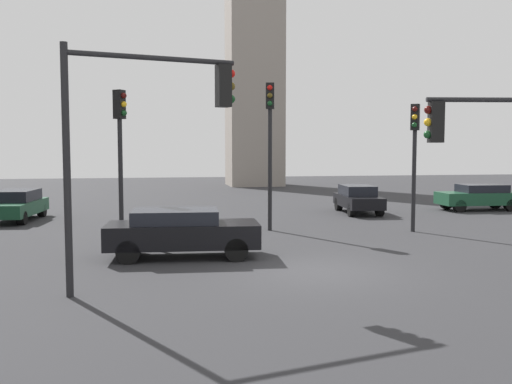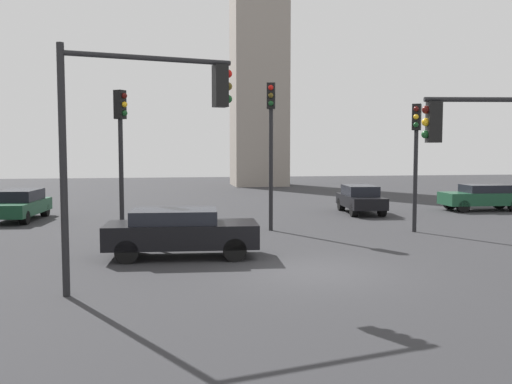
# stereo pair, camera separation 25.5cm
# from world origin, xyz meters

# --- Properties ---
(ground_plane) EXTENTS (98.73, 98.73, 0.00)m
(ground_plane) POSITION_xyz_m (0.00, 0.00, 0.00)
(ground_plane) COLOR #2D2D30
(traffic_light_0) EXTENTS (3.88, 1.13, 5.49)m
(traffic_light_0) POSITION_xyz_m (-4.29, -1.08, 3.96)
(traffic_light_0) COLOR black
(traffic_light_0) RESTS_ON ground_plane
(traffic_light_1) EXTENTS (0.39, 0.49, 5.77)m
(traffic_light_1) POSITION_xyz_m (0.33, 7.51, 3.99)
(traffic_light_1) COLOR black
(traffic_light_1) RESTS_ON ground_plane
(traffic_light_2) EXTENTS (0.44, 0.49, 4.94)m
(traffic_light_2) POSITION_xyz_m (5.76, 6.20, 3.45)
(traffic_light_2) COLOR black
(traffic_light_2) RESTS_ON ground_plane
(traffic_light_3) EXTENTS (3.17, 0.63, 4.73)m
(traffic_light_3) POSITION_xyz_m (4.01, -1.42, 3.33)
(traffic_light_3) COLOR black
(traffic_light_3) RESTS_ON ground_plane
(traffic_light_4) EXTENTS (0.48, 0.45, 5.26)m
(traffic_light_4) POSITION_xyz_m (-5.29, 6.16, 3.66)
(traffic_light_4) COLOR black
(traffic_light_4) RESTS_ON ground_plane
(car_0) EXTENTS (2.12, 4.44, 1.37)m
(car_0) POSITION_xyz_m (-10.25, 12.54, 0.72)
(car_0) COLOR #19472D
(car_0) RESTS_ON ground_plane
(car_2) EXTENTS (4.58, 2.14, 1.43)m
(car_2) POSITION_xyz_m (-3.38, 2.58, 0.78)
(car_2) COLOR black
(car_2) RESTS_ON ground_plane
(car_3) EXTENTS (4.18, 1.87, 1.36)m
(car_3) POSITION_xyz_m (12.61, 12.69, 0.73)
(car_3) COLOR #19472D
(car_3) RESTS_ON ground_plane
(car_4) EXTENTS (2.02, 4.10, 1.39)m
(car_4) POSITION_xyz_m (5.90, 12.58, 0.74)
(car_4) COLOR black
(car_4) RESTS_ON ground_plane
(skyline_tower) EXTENTS (4.56, 4.56, 31.08)m
(skyline_tower) POSITION_xyz_m (4.56, 34.55, 15.54)
(skyline_tower) COLOR gray
(skyline_tower) RESTS_ON ground_plane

